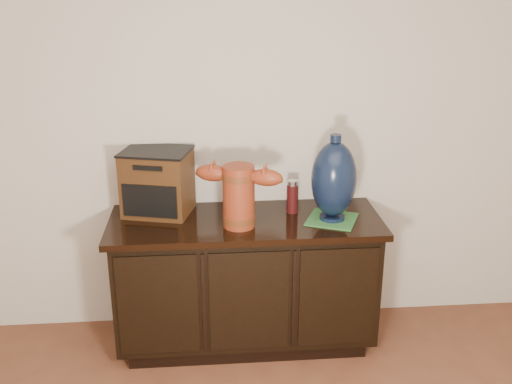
{
  "coord_description": "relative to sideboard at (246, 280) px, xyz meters",
  "views": [
    {
      "loc": [
        -0.19,
        -0.73,
        1.99
      ],
      "look_at": [
        0.05,
        2.18,
        0.93
      ],
      "focal_mm": 42.0,
      "sensor_mm": 36.0,
      "label": 1
    }
  ],
  "objects": [
    {
      "name": "green_mat",
      "position": [
        0.46,
        -0.05,
        0.37
      ],
      "size": [
        0.33,
        0.33,
        0.01
      ],
      "primitive_type": "cube",
      "rotation": [
        0.0,
        0.0,
        -0.41
      ],
      "color": "#2D652F",
      "rests_on": "sideboard"
    },
    {
      "name": "lamp_base",
      "position": [
        0.46,
        -0.05,
        0.6
      ],
      "size": [
        0.31,
        0.31,
        0.46
      ],
      "rotation": [
        0.0,
        0.0,
        -0.41
      ],
      "color": "black",
      "rests_on": "green_mat"
    },
    {
      "name": "spray_can",
      "position": [
        0.26,
        0.08,
        0.46
      ],
      "size": [
        0.06,
        0.06,
        0.18
      ],
      "color": "#540E0F",
      "rests_on": "sideboard"
    },
    {
      "name": "tv_radio",
      "position": [
        -0.47,
        0.14,
        0.55
      ],
      "size": [
        0.41,
        0.37,
        0.36
      ],
      "rotation": [
        0.0,
        0.0,
        -0.26
      ],
      "color": "#3E220F",
      "rests_on": "sideboard"
    },
    {
      "name": "terracotta_vessel",
      "position": [
        -0.04,
        -0.09,
        0.55
      ],
      "size": [
        0.46,
        0.23,
        0.33
      ],
      "rotation": [
        0.0,
        0.0,
        -0.35
      ],
      "color": "maroon",
      "rests_on": "sideboard"
    },
    {
      "name": "sideboard",
      "position": [
        0.0,
        0.0,
        0.0
      ],
      "size": [
        1.46,
        0.56,
        0.75
      ],
      "color": "black",
      "rests_on": "ground"
    }
  ]
}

